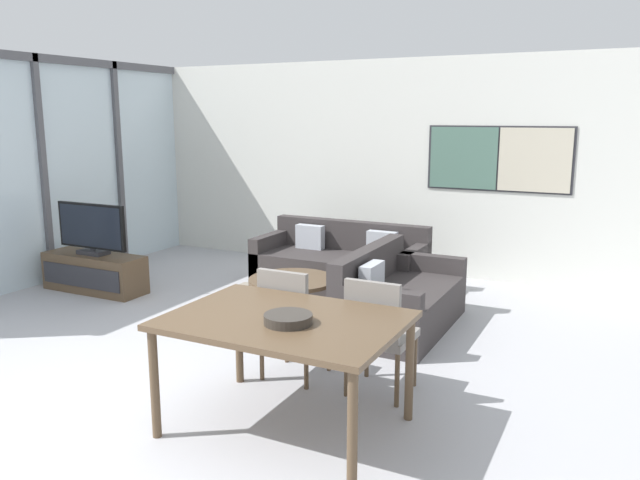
{
  "coord_description": "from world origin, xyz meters",
  "views": [
    {
      "loc": [
        2.99,
        -2.78,
        2.07
      ],
      "look_at": [
        0.47,
        2.23,
        0.95
      ],
      "focal_mm": 35.0,
      "sensor_mm": 36.0,
      "label": 1
    }
  ],
  "objects_px": {
    "fruit_bowl": "(288,318)",
    "coffee_table": "(293,288)",
    "tv_console": "(95,273)",
    "dining_chair_left": "(291,317)",
    "television": "(92,230)",
    "sofa_main": "(342,266)",
    "dining_table": "(285,328)",
    "dining_chair_centre": "(378,329)",
    "sofa_side": "(394,301)"
  },
  "relations": [
    {
      "from": "sofa_main",
      "to": "dining_table",
      "type": "distance_m",
      "value": 3.58
    },
    {
      "from": "tv_console",
      "to": "television",
      "type": "height_order",
      "value": "television"
    },
    {
      "from": "dining_chair_left",
      "to": "dining_chair_centre",
      "type": "relative_size",
      "value": 1.0
    },
    {
      "from": "tv_console",
      "to": "sofa_main",
      "type": "distance_m",
      "value": 2.97
    },
    {
      "from": "dining_table",
      "to": "coffee_table",
      "type": "bearing_deg",
      "value": 118.06
    },
    {
      "from": "sofa_main",
      "to": "dining_table",
      "type": "height_order",
      "value": "sofa_main"
    },
    {
      "from": "sofa_main",
      "to": "coffee_table",
      "type": "bearing_deg",
      "value": -90.0
    },
    {
      "from": "coffee_table",
      "to": "fruit_bowl",
      "type": "bearing_deg",
      "value": -61.39
    },
    {
      "from": "sofa_main",
      "to": "dining_chair_left",
      "type": "distance_m",
      "value": 2.77
    },
    {
      "from": "sofa_side",
      "to": "dining_chair_left",
      "type": "bearing_deg",
      "value": 168.58
    },
    {
      "from": "tv_console",
      "to": "dining_chair_left",
      "type": "height_order",
      "value": "dining_chair_left"
    },
    {
      "from": "coffee_table",
      "to": "dining_table",
      "type": "height_order",
      "value": "dining_table"
    },
    {
      "from": "sofa_side",
      "to": "television",
      "type": "bearing_deg",
      "value": 95.82
    },
    {
      "from": "dining_table",
      "to": "fruit_bowl",
      "type": "relative_size",
      "value": 4.86
    },
    {
      "from": "television",
      "to": "sofa_main",
      "type": "relative_size",
      "value": 0.5
    },
    {
      "from": "fruit_bowl",
      "to": "coffee_table",
      "type": "bearing_deg",
      "value": 118.61
    },
    {
      "from": "dining_chair_left",
      "to": "fruit_bowl",
      "type": "xyz_separation_m",
      "value": [
        0.44,
        -0.81,
        0.3
      ]
    },
    {
      "from": "television",
      "to": "coffee_table",
      "type": "relative_size",
      "value": 1.11
    },
    {
      "from": "dining_table",
      "to": "dining_chair_centre",
      "type": "bearing_deg",
      "value": 64.14
    },
    {
      "from": "sofa_side",
      "to": "dining_chair_centre",
      "type": "relative_size",
      "value": 1.77
    },
    {
      "from": "sofa_side",
      "to": "dining_table",
      "type": "height_order",
      "value": "sofa_side"
    },
    {
      "from": "tv_console",
      "to": "television",
      "type": "bearing_deg",
      "value": 90.0
    },
    {
      "from": "dining_chair_left",
      "to": "dining_chair_centre",
      "type": "height_order",
      "value": "same"
    },
    {
      "from": "sofa_main",
      "to": "dining_chair_left",
      "type": "bearing_deg",
      "value": -73.69
    },
    {
      "from": "sofa_main",
      "to": "dining_chair_left",
      "type": "xyz_separation_m",
      "value": [
        0.78,
        -2.65,
        0.25
      ]
    },
    {
      "from": "coffee_table",
      "to": "dining_table",
      "type": "relative_size",
      "value": 0.61
    },
    {
      "from": "tv_console",
      "to": "dining_table",
      "type": "height_order",
      "value": "dining_table"
    },
    {
      "from": "fruit_bowl",
      "to": "sofa_main",
      "type": "bearing_deg",
      "value": 109.35
    },
    {
      "from": "sofa_main",
      "to": "dining_chair_centre",
      "type": "distance_m",
      "value": 3.03
    },
    {
      "from": "sofa_side",
      "to": "fruit_bowl",
      "type": "bearing_deg",
      "value": -176.82
    },
    {
      "from": "television",
      "to": "sofa_side",
      "type": "bearing_deg",
      "value": 5.82
    },
    {
      "from": "sofa_side",
      "to": "dining_table",
      "type": "bearing_deg",
      "value": -178.68
    },
    {
      "from": "dining_chair_left",
      "to": "dining_chair_centre",
      "type": "distance_m",
      "value": 0.73
    },
    {
      "from": "sofa_side",
      "to": "coffee_table",
      "type": "distance_m",
      "value": 1.09
    },
    {
      "from": "dining_chair_centre",
      "to": "fruit_bowl",
      "type": "distance_m",
      "value": 0.94
    },
    {
      "from": "sofa_main",
      "to": "dining_chair_left",
      "type": "height_order",
      "value": "dining_chair_left"
    },
    {
      "from": "tv_console",
      "to": "dining_table",
      "type": "distance_m",
      "value": 4.18
    },
    {
      "from": "dining_table",
      "to": "television",
      "type": "bearing_deg",
      "value": 153.1
    },
    {
      "from": "coffee_table",
      "to": "dining_chair_left",
      "type": "bearing_deg",
      "value": -61.3
    },
    {
      "from": "sofa_main",
      "to": "tv_console",
      "type": "bearing_deg",
      "value": -149.92
    },
    {
      "from": "coffee_table",
      "to": "fruit_bowl",
      "type": "distance_m",
      "value": 2.59
    },
    {
      "from": "tv_console",
      "to": "sofa_side",
      "type": "height_order",
      "value": "sofa_side"
    },
    {
      "from": "dining_table",
      "to": "dining_chair_left",
      "type": "relative_size",
      "value": 1.66
    },
    {
      "from": "sofa_main",
      "to": "fruit_bowl",
      "type": "height_order",
      "value": "fruit_bowl"
    },
    {
      "from": "dining_chair_left",
      "to": "dining_table",
      "type": "bearing_deg",
      "value": -63.24
    },
    {
      "from": "tv_console",
      "to": "sofa_side",
      "type": "relative_size",
      "value": 0.81
    },
    {
      "from": "tv_console",
      "to": "fruit_bowl",
      "type": "distance_m",
      "value": 4.31
    },
    {
      "from": "sofa_main",
      "to": "fruit_bowl",
      "type": "relative_size",
      "value": 6.54
    },
    {
      "from": "coffee_table",
      "to": "dining_chair_centre",
      "type": "height_order",
      "value": "dining_chair_centre"
    },
    {
      "from": "tv_console",
      "to": "dining_chair_centre",
      "type": "xyz_separation_m",
      "value": [
        4.07,
        -1.13,
        0.29
      ]
    }
  ]
}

